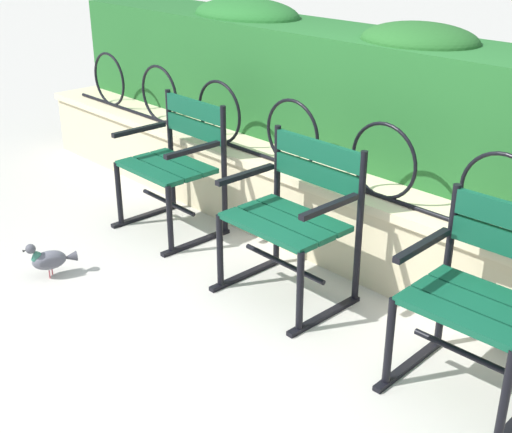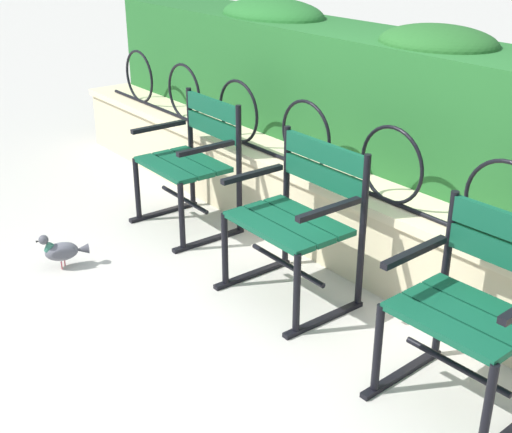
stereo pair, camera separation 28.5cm
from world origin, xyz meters
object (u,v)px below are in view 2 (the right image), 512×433
park_chair_left (193,159)px  pigeon_near_chairs (62,250)px  park_chair_right (475,306)px  park_chair_centre (299,215)px

park_chair_left → pigeon_near_chairs: bearing=-87.4°
park_chair_left → pigeon_near_chairs: (0.04, -0.94, -0.35)m
park_chair_left → park_chair_right: bearing=-2.1°
park_chair_centre → pigeon_near_chairs: 1.42m
park_chair_left → park_chair_centre: size_ratio=1.00×
park_chair_right → park_chair_left: bearing=177.9°
park_chair_centre → park_chair_right: (1.10, -0.02, -0.01)m
park_chair_left → park_chair_right: size_ratio=1.02×
pigeon_near_chairs → park_chair_right: bearing=21.8°
park_chair_left → park_chair_centre: 1.10m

